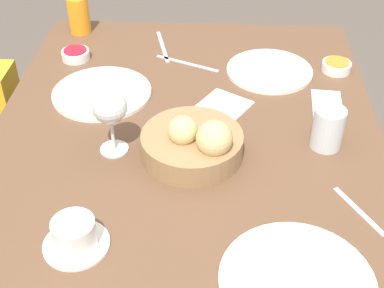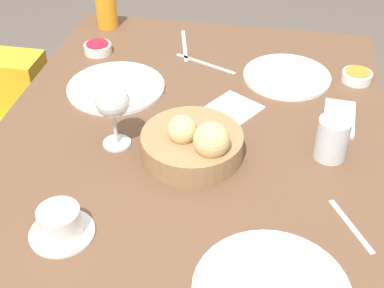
{
  "view_description": "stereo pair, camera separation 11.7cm",
  "coord_description": "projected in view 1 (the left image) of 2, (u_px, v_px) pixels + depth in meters",
  "views": [
    {
      "loc": [
        -0.97,
        -0.07,
        1.5
      ],
      "look_at": [
        -0.05,
        -0.02,
        0.78
      ],
      "focal_mm": 50.0,
      "sensor_mm": 36.0,
      "label": 1
    },
    {
      "loc": [
        -0.96,
        -0.19,
        1.5
      ],
      "look_at": [
        -0.05,
        -0.02,
        0.78
      ],
      "focal_mm": 50.0,
      "sensor_mm": 36.0,
      "label": 2
    }
  ],
  "objects": [
    {
      "name": "water_tumbler",
      "position": [
        328.0,
        129.0,
        1.18
      ],
      "size": [
        0.07,
        0.07,
        0.1
      ],
      "color": "silver",
      "rests_on": "dining_table"
    },
    {
      "name": "jam_bowl_honey",
      "position": [
        336.0,
        66.0,
        1.47
      ],
      "size": [
        0.08,
        0.08,
        0.03
      ],
      "color": "white",
      "rests_on": "dining_table"
    },
    {
      "name": "bread_basket",
      "position": [
        194.0,
        143.0,
        1.16
      ],
      "size": [
        0.22,
        0.22,
        0.12
      ],
      "color": "#99754C",
      "rests_on": "dining_table"
    },
    {
      "name": "knife_silver",
      "position": [
        163.0,
        47.0,
        1.59
      ],
      "size": [
        0.19,
        0.06,
        0.0
      ],
      "color": "#B7B7BC",
      "rests_on": "dining_table"
    },
    {
      "name": "coffee_cup",
      "position": [
        75.0,
        236.0,
        0.96
      ],
      "size": [
        0.12,
        0.12,
        0.06
      ],
      "color": "white",
      "rests_on": "dining_table"
    },
    {
      "name": "plate_near_right",
      "position": [
        269.0,
        71.0,
        1.47
      ],
      "size": [
        0.24,
        0.24,
        0.01
      ],
      "color": "white",
      "rests_on": "dining_table"
    },
    {
      "name": "spoon_coffee",
      "position": [
        359.0,
        211.0,
        1.05
      ],
      "size": [
        0.13,
        0.08,
        0.0
      ],
      "color": "#B7B7BC",
      "rests_on": "dining_table"
    },
    {
      "name": "cell_phone",
      "position": [
        327.0,
        108.0,
        1.33
      ],
      "size": [
        0.16,
        0.09,
        0.01
      ],
      "color": "silver",
      "rests_on": "dining_table"
    },
    {
      "name": "jam_bowl_berry",
      "position": [
        76.0,
        54.0,
        1.52
      ],
      "size": [
        0.08,
        0.08,
        0.03
      ],
      "color": "white",
      "rests_on": "dining_table"
    },
    {
      "name": "fork_silver",
      "position": [
        187.0,
        63.0,
        1.51
      ],
      "size": [
        0.09,
        0.18,
        0.0
      ],
      "color": "#B7B7BC",
      "rests_on": "dining_table"
    },
    {
      "name": "dining_table",
      "position": [
        185.0,
        174.0,
        1.29
      ],
      "size": [
        1.24,
        0.92,
        0.75
      ],
      "color": "brown",
      "rests_on": "ground_plane"
    },
    {
      "name": "napkin",
      "position": [
        224.0,
        106.0,
        1.34
      ],
      "size": [
        0.16,
        0.16,
        0.0
      ],
      "color": "white",
      "rests_on": "dining_table"
    },
    {
      "name": "plate_near_left",
      "position": [
        297.0,
        282.0,
        0.91
      ],
      "size": [
        0.27,
        0.27,
        0.01
      ],
      "color": "white",
      "rests_on": "dining_table"
    },
    {
      "name": "juice_glass",
      "position": [
        79.0,
        15.0,
        1.63
      ],
      "size": [
        0.07,
        0.07,
        0.11
      ],
      "color": "orange",
      "rests_on": "dining_table"
    },
    {
      "name": "wine_glass",
      "position": [
        110.0,
        109.0,
        1.13
      ],
      "size": [
        0.08,
        0.08,
        0.16
      ],
      "color": "silver",
      "rests_on": "dining_table"
    },
    {
      "name": "plate_far_center",
      "position": [
        102.0,
        93.0,
        1.38
      ],
      "size": [
        0.26,
        0.26,
        0.01
      ],
      "color": "white",
      "rests_on": "dining_table"
    }
  ]
}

